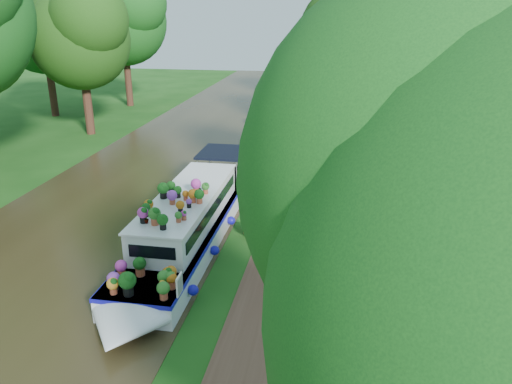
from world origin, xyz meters
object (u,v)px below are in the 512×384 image
object	(u,v)px
sandwich_board	(296,282)
pedestrian_pink	(307,117)
pedestrian_dark	(322,114)
plant_boat	(189,221)
second_boat	(269,112)

from	to	relation	value
sandwich_board	pedestrian_pink	size ratio (longest dim) A/B	0.63
pedestrian_dark	plant_boat	bearing A→B (deg)	-108.48
plant_boat	sandwich_board	bearing A→B (deg)	-35.87
sandwich_board	pedestrian_dark	bearing A→B (deg)	78.04
plant_boat	pedestrian_pink	size ratio (longest dim) A/B	7.98
plant_boat	second_boat	size ratio (longest dim) A/B	1.99
second_boat	sandwich_board	world-z (taller)	second_boat
pedestrian_pink	pedestrian_dark	xyz separation A→B (m)	(0.88, 1.77, -0.09)
second_boat	pedestrian_pink	world-z (taller)	pedestrian_pink
plant_boat	sandwich_board	xyz separation A→B (m)	(4.10, -2.96, -0.34)
pedestrian_pink	sandwich_board	bearing A→B (deg)	-97.59
pedestrian_pink	pedestrian_dark	bearing A→B (deg)	52.44
second_boat	sandwich_board	bearing A→B (deg)	-98.49
plant_boat	pedestrian_dark	distance (m)	20.24
sandwich_board	plant_boat	bearing A→B (deg)	131.17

